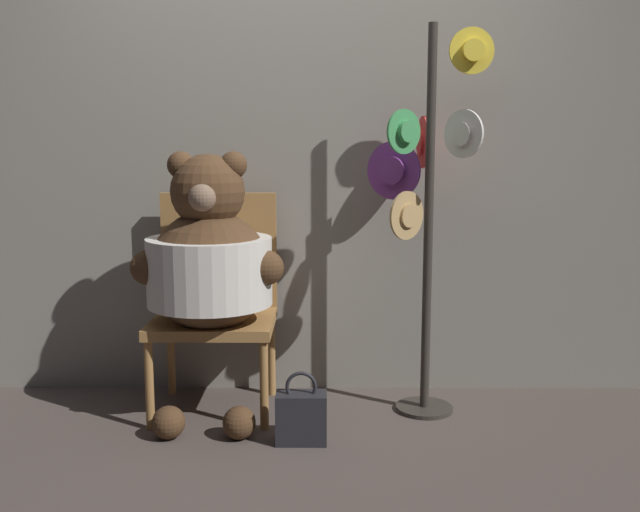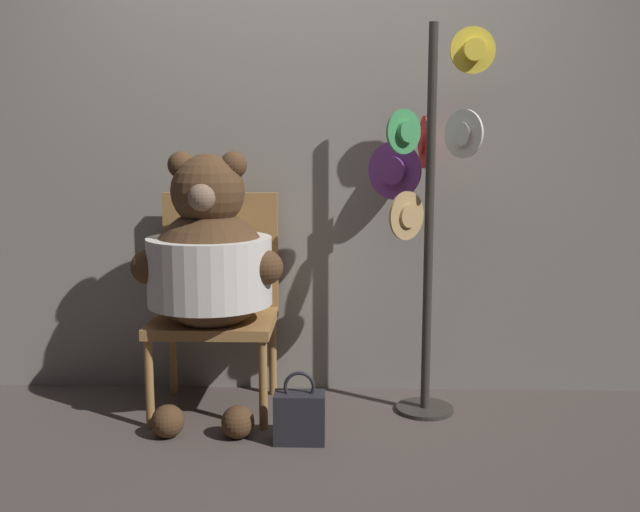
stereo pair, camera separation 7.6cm
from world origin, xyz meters
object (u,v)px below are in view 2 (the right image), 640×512
Objects in this scene: chair at (217,296)px; teddy_bear at (209,263)px; hat_display_rack at (425,197)px; handbag_on_ground at (300,416)px.

teddy_bear reaches higher than chair.
chair is at bearing 175.71° from hat_display_rack.
teddy_bear is at bearing -173.81° from hat_display_rack.
handbag_on_ground is at bearing -145.39° from hat_display_rack.
teddy_bear is (0.00, -0.19, 0.20)m from chair.
handbag_on_ground is at bearing -47.24° from chair.
teddy_bear is at bearing -89.61° from chair.
teddy_bear is 1.06m from hat_display_rack.
hat_display_rack reaches higher than teddy_bear.
chair is 3.27× the size of handbag_on_ground.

